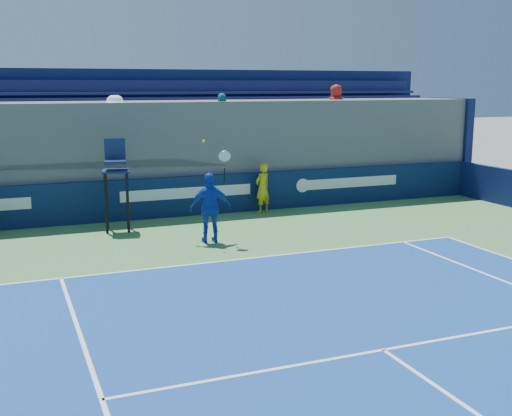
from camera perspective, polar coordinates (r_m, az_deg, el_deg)
name	(u,v)px	position (r m, az deg, el deg)	size (l,w,h in m)	color
ball_person	(263,188)	(19.58, 0.59, 1.79)	(0.56, 0.37, 1.53)	gold
back_hoarding	(187,196)	(19.27, -6.18, 1.05)	(20.40, 0.21, 1.20)	#0B1A41
umpire_chair	(116,175)	(17.46, -12.35, 2.91)	(0.81, 0.81, 2.48)	black
tennis_player	(210,208)	(15.89, -4.07, 0.02)	(1.07, 0.56, 2.57)	#1539AF
stadium_seating	(168,149)	(21.06, -7.79, 5.25)	(21.00, 4.05, 4.40)	#55545A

